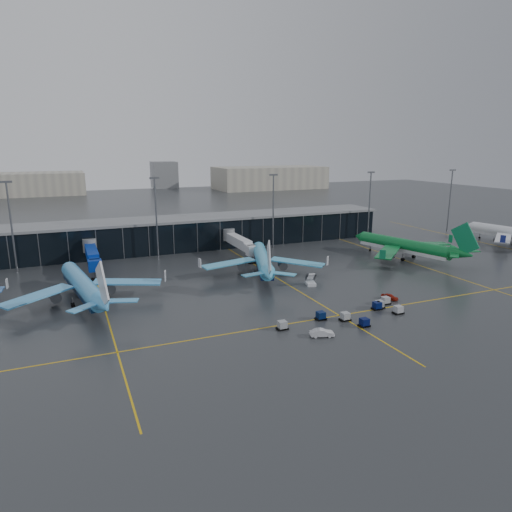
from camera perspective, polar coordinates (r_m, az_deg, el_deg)
name	(u,v)px	position (r m, az deg, el deg)	size (l,w,h in m)	color
ground	(267,300)	(105.78, 1.32, -5.52)	(600.00, 600.00, 0.00)	#282B2D
terminal_pier	(194,232)	(161.18, -7.78, 3.01)	(142.00, 17.00, 10.70)	black
jet_bridges	(92,255)	(137.50, -19.80, 0.13)	(94.00, 27.50, 7.20)	#595B60
flood_masts	(218,212)	(149.90, -4.81, 5.55)	(203.00, 0.50, 25.50)	#595B60
distant_hangars	(185,179)	(373.37, -8.92, 9.43)	(260.00, 71.00, 22.00)	#B2AD99
taxi_lines	(285,283)	(118.99, 3.62, -3.35)	(220.00, 120.00, 0.02)	gold
airliner_arkefly	(82,275)	(109.87, -20.94, -2.19)	(36.83, 41.95, 12.89)	#439FDD
airliner_klm_near	(263,252)	(125.84, 0.83, 0.55)	(35.69, 40.65, 12.49)	#43B0DE
airliner_aer_lingus	(404,238)	(150.47, 18.00, 2.19)	(37.93, 43.20, 13.27)	#0D6E2F
baggage_carts	(358,313)	(98.23, 12.62, -6.91)	(30.00, 10.55, 1.70)	black
mobile_airstair	(311,282)	(117.36, 6.86, -3.28)	(3.01, 3.69, 3.45)	white
service_van_red	(390,297)	(110.22, 16.36, -4.92)	(1.59, 3.96, 1.35)	#97190B
service_van_white	(322,333)	(86.94, 8.25, -9.48)	(1.58, 4.53, 1.49)	silver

